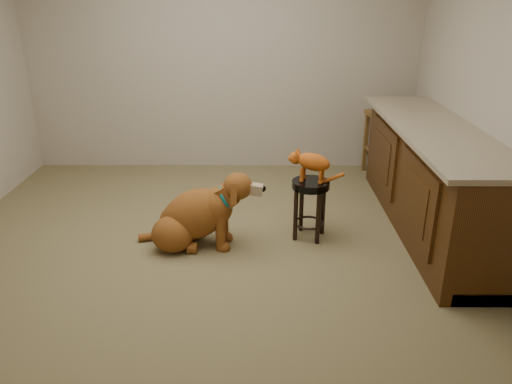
{
  "coord_description": "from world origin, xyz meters",
  "views": [
    {
      "loc": [
        0.42,
        -3.81,
        2.01
      ],
      "look_at": [
        0.4,
        0.03,
        0.45
      ],
      "focal_mm": 35.0,
      "sensor_mm": 36.0,
      "label": 1
    }
  ],
  "objects_px": {
    "golden_retriever": "(196,216)",
    "tabby_kitten": "(310,163)",
    "wood_stool": "(384,143)",
    "padded_stool": "(310,198)"
  },
  "relations": [
    {
      "from": "golden_retriever",
      "to": "tabby_kitten",
      "type": "xyz_separation_m",
      "value": [
        0.95,
        0.15,
        0.42
      ]
    },
    {
      "from": "wood_stool",
      "to": "golden_retriever",
      "type": "relative_size",
      "value": 0.67
    },
    {
      "from": "golden_retriever",
      "to": "padded_stool",
      "type": "bearing_deg",
      "value": 13.01
    },
    {
      "from": "golden_retriever",
      "to": "wood_stool",
      "type": "bearing_deg",
      "value": 46.24
    },
    {
      "from": "wood_stool",
      "to": "tabby_kitten",
      "type": "distance_m",
      "value": 1.91
    },
    {
      "from": "padded_stool",
      "to": "golden_retriever",
      "type": "distance_m",
      "value": 0.98
    },
    {
      "from": "padded_stool",
      "to": "golden_retriever",
      "type": "relative_size",
      "value": 0.47
    },
    {
      "from": "wood_stool",
      "to": "padded_stool",
      "type": "bearing_deg",
      "value": -121.84
    },
    {
      "from": "tabby_kitten",
      "to": "padded_stool",
      "type": "bearing_deg",
      "value": -5.72
    },
    {
      "from": "wood_stool",
      "to": "golden_retriever",
      "type": "height_order",
      "value": "wood_stool"
    }
  ]
}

